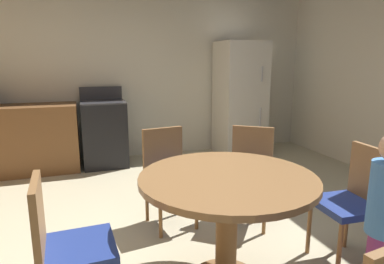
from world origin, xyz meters
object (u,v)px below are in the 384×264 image
oven_range (104,133)px  chair_east (355,198)px  chair_northeast (250,168)px  chair_north (168,170)px  refrigerator (240,99)px  dining_table (227,200)px  chair_west (64,243)px

oven_range → chair_east: 3.39m
oven_range → chair_northeast: bearing=-62.3°
chair_north → oven_range: bearing=-176.5°
chair_northeast → chair_east: (0.39, -0.84, 0.00)m
chair_north → chair_east: 1.52m
oven_range → refrigerator: 2.13m
dining_table → chair_northeast: chair_northeast is taller
oven_range → chair_west: size_ratio=1.26×
oven_range → chair_northeast: 2.46m
oven_range → refrigerator: (2.09, -0.05, 0.41)m
chair_east → dining_table: bearing=0.0°
oven_range → refrigerator: refrigerator is taller
oven_range → chair_north: bearing=-78.2°
refrigerator → chair_west: (-2.51, -2.96, -0.38)m
chair_east → chair_west: bearing=3.0°
oven_range → chair_east: bearing=-63.1°
refrigerator → chair_east: bearing=-100.6°
chair_northeast → chair_west: 1.77m
chair_north → chair_west: 1.32m
chair_west → chair_east: size_ratio=1.00×
dining_table → chair_north: (-0.14, 0.97, -0.10)m
oven_range → chair_west: oven_range is taller
refrigerator → dining_table: size_ratio=1.57×
chair_northeast → refrigerator: bearing=-167.2°
refrigerator → chair_west: 3.90m
chair_northeast → chair_north: 0.75m
oven_range → chair_west: bearing=-98.0°
dining_table → chair_northeast: size_ratio=1.29×
refrigerator → chair_west: size_ratio=2.02×
chair_northeast → dining_table: bearing=-0.0°
dining_table → chair_northeast: (0.59, 0.79, -0.10)m
oven_range → chair_north: 2.04m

